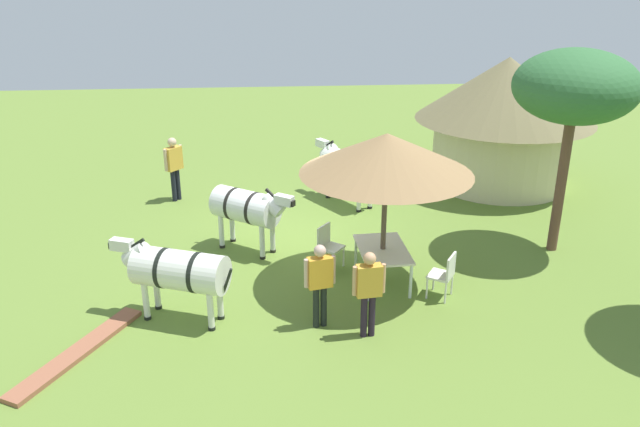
{
  "coord_description": "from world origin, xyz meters",
  "views": [
    {
      "loc": [
        13.05,
        -0.35,
        6.09
      ],
      "look_at": [
        0.67,
        0.61,
        1.0
      ],
      "focal_mm": 36.17,
      "sensor_mm": 36.0,
      "label": 1
    }
  ],
  "objects": [
    {
      "name": "standing_watcher",
      "position": [
        -2.99,
        -2.88,
        1.01
      ],
      "size": [
        0.49,
        0.45,
        1.69
      ],
      "rotation": [
        0.0,
        0.0,
        -0.69
      ],
      "color": "black",
      "rests_on": "ground_plane"
    },
    {
      "name": "brick_patio_kerb",
      "position": [
        3.94,
        -3.59,
        0.04
      ],
      "size": [
        2.64,
        1.63,
        0.08
      ],
      "primitive_type": "cube",
      "rotation": [
        0.0,
        0.0,
        2.65
      ],
      "color": "#97593F",
      "rests_on": "ground_plane"
    },
    {
      "name": "acacia_tree_far_lawn",
      "position": [
        0.67,
        5.71,
        3.55
      ],
      "size": [
        2.48,
        2.48,
        4.32
      ],
      "color": "brown",
      "rests_on": "ground_plane"
    },
    {
      "name": "shade_umbrella",
      "position": [
        1.9,
        1.73,
        2.65
      ],
      "size": [
        3.22,
        3.22,
        3.03
      ],
      "color": "brown",
      "rests_on": "ground_plane"
    },
    {
      "name": "thatched_hut",
      "position": [
        -3.7,
        5.95,
        1.98
      ],
      "size": [
        4.8,
        4.8,
        3.49
      ],
      "rotation": [
        0.0,
        0.0,
        1.16
      ],
      "color": "beige",
      "rests_on": "ground_plane"
    },
    {
      "name": "guest_behind_table",
      "position": [
        3.76,
        1.17,
        0.94
      ],
      "size": [
        0.25,
        0.56,
        1.56
      ],
      "rotation": [
        0.0,
        0.0,
        1.69
      ],
      "color": "black",
      "rests_on": "ground_plane"
    },
    {
      "name": "patio_dining_table",
      "position": [
        1.9,
        1.73,
        0.66
      ],
      "size": [
        1.5,
        0.99,
        0.74
      ],
      "rotation": [
        0.0,
        0.0,
        0.05
      ],
      "color": "silver",
      "rests_on": "ground_plane"
    },
    {
      "name": "striped_lounge_chair",
      "position": [
        -2.1,
        -0.85,
        0.26
      ],
      "size": [
        0.92,
        0.94,
        0.65
      ],
      "rotation": [
        0.0,
        0.0,
        0.74
      ],
      "color": "#D1413D",
      "rests_on": "ground_plane"
    },
    {
      "name": "ground_plane",
      "position": [
        0.0,
        0.0,
        0.0
      ],
      "size": [
        36.0,
        36.0,
        0.0
      ],
      "primitive_type": "plane",
      "color": "olive"
    },
    {
      "name": "patio_chair_near_hut",
      "position": [
        2.59,
        2.79,
        0.52
      ],
      "size": [
        0.6,
        0.59,
        0.9
      ],
      "rotation": [
        0.0,
        0.0,
        -3.71
      ],
      "color": "white",
      "rests_on": "ground_plane"
    },
    {
      "name": "zebra_by_umbrella",
      "position": [
        2.96,
        -2.05,
        0.96
      ],
      "size": [
        1.23,
        2.21,
        1.49
      ],
      "rotation": [
        0.0,
        0.0,
        2.78
      ],
      "color": "silver",
      "rests_on": "ground_plane"
    },
    {
      "name": "patio_chair_near_lawn",
      "position": [
        1.13,
        0.73,
        0.52
      ],
      "size": [
        0.61,
        0.6,
        0.9
      ],
      "rotation": [
        0.0,
        0.0,
        -0.66
      ],
      "color": "silver",
      "rests_on": "ground_plane"
    },
    {
      "name": "zebra_toward_hut",
      "position": [
        0.22,
        -0.91,
        1.0
      ],
      "size": [
        1.47,
        1.84,
        1.54
      ],
      "rotation": [
        0.0,
        0.0,
        5.67
      ],
      "color": "silver",
      "rests_on": "ground_plane"
    },
    {
      "name": "zebra_nearest_camera",
      "position": [
        -2.49,
        1.56,
        0.99
      ],
      "size": [
        2.05,
        1.52,
        1.52
      ],
      "rotation": [
        0.0,
        0.0,
        2.14
      ],
      "color": "silver",
      "rests_on": "ground_plane"
    },
    {
      "name": "guest_beside_umbrella",
      "position": [
        3.39,
        0.39,
        0.93
      ],
      "size": [
        0.29,
        0.55,
        1.55
      ],
      "rotation": [
        0.0,
        0.0,
        4.95
      ],
      "color": "black",
      "rests_on": "ground_plane"
    }
  ]
}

